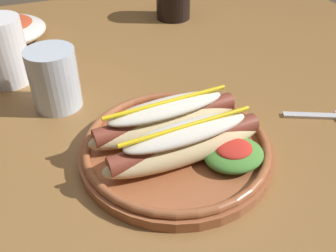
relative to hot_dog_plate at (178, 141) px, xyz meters
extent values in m
cube|color=olive|center=(-0.07, 0.23, -0.04)|extent=(1.44, 1.01, 0.04)
cylinder|color=olive|center=(0.55, 0.64, -0.41)|extent=(0.06, 0.06, 0.70)
cylinder|color=#9E5633|center=(0.00, 0.00, -0.02)|extent=(0.27, 0.27, 0.02)
torus|color=#9E5633|center=(0.00, 0.00, -0.01)|extent=(0.26, 0.26, 0.01)
ellipsoid|color=beige|center=(0.00, -0.03, 0.01)|extent=(0.23, 0.06, 0.04)
cylinder|color=brown|center=(0.00, -0.03, 0.02)|extent=(0.21, 0.04, 0.03)
ellipsoid|color=silver|center=(0.00, -0.03, 0.04)|extent=(0.18, 0.06, 0.02)
cylinder|color=yellow|center=(0.00, -0.03, 0.05)|extent=(0.18, 0.02, 0.01)
ellipsoid|color=beige|center=(0.00, 0.03, 0.01)|extent=(0.23, 0.06, 0.04)
cylinder|color=brown|center=(0.00, 0.03, 0.02)|extent=(0.21, 0.04, 0.03)
ellipsoid|color=silver|center=(0.00, 0.03, 0.04)|extent=(0.18, 0.06, 0.02)
cylinder|color=yellow|center=(0.00, 0.03, 0.05)|extent=(0.18, 0.02, 0.01)
ellipsoid|color=#4C8C38|center=(0.06, -0.05, 0.00)|extent=(0.08, 0.07, 0.02)
ellipsoid|color=red|center=(0.06, -0.05, 0.01)|extent=(0.05, 0.04, 0.01)
cube|color=silver|center=(0.23, 0.01, -0.02)|extent=(0.08, 0.05, 0.00)
cylinder|color=silver|center=(-0.14, 0.19, 0.02)|extent=(0.08, 0.08, 0.10)
cylinder|color=white|center=(-0.21, 0.31, 0.03)|extent=(0.08, 0.08, 0.12)
ellipsoid|color=silver|center=(-0.20, 0.50, 0.00)|extent=(0.17, 0.17, 0.04)
ellipsoid|color=#B74223|center=(-0.20, 0.50, 0.01)|extent=(0.12, 0.12, 0.02)
camera|label=1|loc=(-0.16, -0.37, 0.33)|focal=40.38mm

